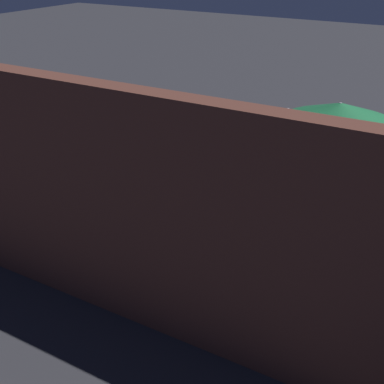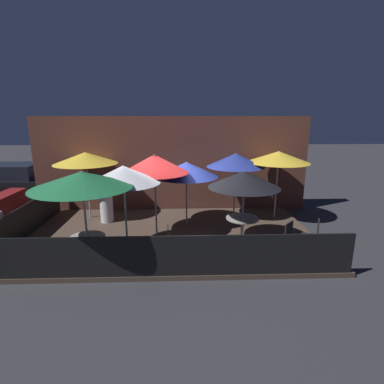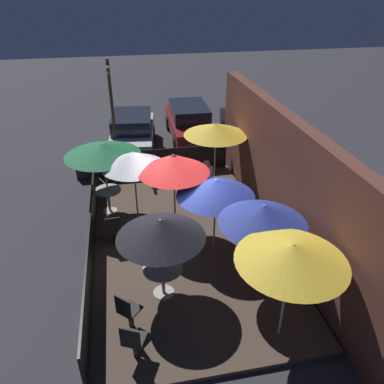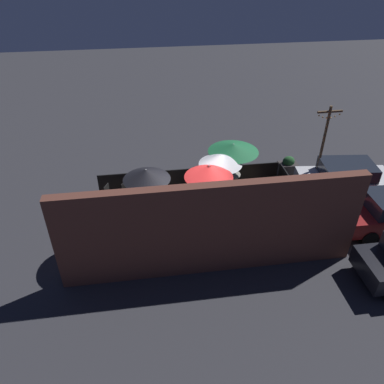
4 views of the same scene
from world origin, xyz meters
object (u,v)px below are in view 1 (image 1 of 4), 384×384
patio_umbrella_1 (142,112)px  patron_0 (289,260)px  patio_umbrella_3 (230,124)px  patio_chair_1 (251,172)px  patio_umbrella_4 (6,114)px  dining_table_0 (331,182)px  patio_umbrella_5 (159,148)px  patio_chair_2 (108,145)px  patio_umbrella_7 (335,195)px  patio_chair_0 (135,150)px  patio_umbrella_6 (287,120)px  patio_umbrella_2 (63,131)px  patio_umbrella_0 (340,112)px  dining_table_1 (144,165)px

patio_umbrella_1 → patron_0: bearing=154.9°
patio_umbrella_3 → patio_chair_1: size_ratio=2.60×
patio_umbrella_4 → patio_chair_1: 5.22m
dining_table_0 → patron_0: patron_0 is taller
patio_umbrella_4 → dining_table_0: 6.61m
patio_umbrella_1 → patio_umbrella_5: 2.18m
patio_chair_2 → patio_umbrella_1: bearing=-0.0°
patio_umbrella_7 → patio_chair_0: patio_umbrella_7 is taller
patio_umbrella_6 → patron_0: size_ratio=1.71×
patio_umbrella_1 → patio_umbrella_3: size_ratio=0.85×
patio_umbrella_6 → patio_umbrella_7: 3.32m
patio_chair_0 → patio_chair_1: bearing=48.5°
patio_chair_1 → patron_0: patron_0 is taller
patio_umbrella_4 → patio_chair_0: 3.51m
patron_0 → patio_umbrella_2: bearing=79.6°
patio_umbrella_1 → patio_chair_2: 2.23m
patio_umbrella_0 → patio_umbrella_5: size_ratio=1.11×
patio_umbrella_3 → patio_chair_1: bearing=-79.8°
patio_umbrella_2 → patio_umbrella_3: (-2.57, -1.55, 0.14)m
patio_umbrella_6 → dining_table_0: size_ratio=2.80×
patio_umbrella_0 → patio_umbrella_1: size_ratio=1.11×
patio_umbrella_5 → patio_chair_0: 3.64m
patio_umbrella_5 → dining_table_1: 2.50m
patio_umbrella_4 → patio_umbrella_1: bearing=-126.0°
patio_umbrella_1 → dining_table_1: (-0.00, 0.00, -1.23)m
patio_umbrella_6 → dining_table_0: patio_umbrella_6 is taller
patio_umbrella_6 → patio_umbrella_2: bearing=38.4°
patio_chair_2 → patio_umbrella_5: bearing=-11.6°
patio_umbrella_7 → dining_table_1: bearing=-26.3°
patio_umbrella_0 → patio_chair_2: size_ratio=2.42×
patio_umbrella_4 → patio_umbrella_6: (-4.70, -2.59, -0.07)m
patio_umbrella_3 → patio_umbrella_7: size_ratio=1.06×
patio_umbrella_0 → patio_umbrella_3: size_ratio=0.95×
patio_umbrella_0 → patron_0: (-0.34, 3.18, -1.52)m
patio_umbrella_7 → patio_chair_2: patio_umbrella_7 is taller
patio_umbrella_1 → dining_table_0: 4.22m
patio_umbrella_3 → patio_umbrella_7: bearing=144.4°
patio_umbrella_1 → patio_umbrella_4: (1.60, 2.20, 0.29)m
patio_umbrella_3 → patio_chair_2: size_ratio=2.56×
patio_umbrella_4 → dining_table_0: size_ratio=2.84×
patio_umbrella_3 → patron_0: size_ratio=1.82×
patio_umbrella_2 → patio_umbrella_5: size_ratio=1.09×
patio_umbrella_3 → patio_umbrella_7: (-2.46, 1.76, -0.07)m
patio_umbrella_0 → patron_0: 3.54m
patio_umbrella_3 → dining_table_0: size_ratio=2.97×
patio_umbrella_3 → patio_chair_2: (4.05, -1.42, -1.64)m
patio_umbrella_0 → patio_chair_0: size_ratio=2.41×
patio_umbrella_3 → patio_umbrella_6: patio_umbrella_3 is taller
patio_umbrella_3 → patio_chair_0: size_ratio=2.54×
dining_table_1 → patio_chair_2: (1.64, -0.77, -0.08)m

